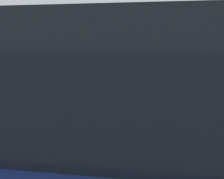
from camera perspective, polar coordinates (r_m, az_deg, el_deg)
The scene contains 5 objects.
sidewalk_curb at distance 5.21m, azimuth 0.71°, elevation -10.25°, with size 36.00×3.11×0.13m, color #9E9B93.
parking_meter at distance 4.05m, azimuth -5.13°, elevation 1.51°, with size 0.19×0.19×1.48m.
pedestrian_at_meter at distance 3.90m, azimuth 3.20°, elevation -1.78°, with size 0.60×0.40×1.58m.
parked_sedan_blue at distance 2.27m, azimuth 0.92°, elevation -12.05°, with size 4.63×1.89×1.76m.
background_railing at distance 6.42m, azimuth 3.76°, elevation 1.06°, with size 24.06×0.06×1.16m.
Camera 1 is at (1.17, -3.28, 1.62)m, focal length 59.58 mm.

